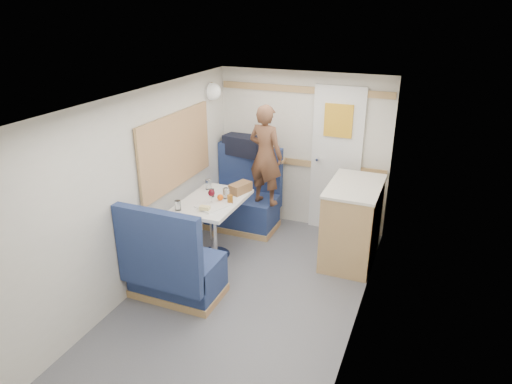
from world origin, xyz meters
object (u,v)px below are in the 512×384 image
at_px(dinette_table, 213,212).
at_px(galley_counter, 352,222).
at_px(beer_glass, 230,199).
at_px(bench_near, 174,271).
at_px(bench_far, 244,205).
at_px(person, 266,155).
at_px(orange_fruit, 220,197).
at_px(dome_light, 213,92).
at_px(cheese_block, 205,208).
at_px(tumbler_mid, 208,184).
at_px(tumbler_right, 226,193).
at_px(wine_glass, 211,193).
at_px(bread_loaf, 240,188).
at_px(tray, 213,206).
at_px(pepper_grinder, 213,193).
at_px(duffel_bag, 244,145).
at_px(tumbler_left, 178,205).

height_order(dinette_table, galley_counter, galley_counter).
bearing_deg(beer_glass, bench_near, -104.80).
relative_size(bench_far, person, 0.86).
xyz_separation_m(person, orange_fruit, (-0.25, -0.74, -0.29)).
relative_size(bench_far, dome_light, 5.25).
height_order(bench_near, cheese_block, bench_near).
xyz_separation_m(dome_light, tumbler_mid, (0.20, -0.58, -0.97)).
bearing_deg(tumbler_right, wine_glass, -111.22).
bearing_deg(bread_loaf, beer_glass, -85.45).
relative_size(bench_far, galley_counter, 1.14).
distance_m(dome_light, orange_fruit, 1.39).
bearing_deg(tumbler_right, galley_counter, 18.42).
xyz_separation_m(dome_light, orange_fruit, (0.49, -0.86, -0.98)).
bearing_deg(bench_far, bread_loaf, -69.98).
height_order(bench_near, dome_light, dome_light).
distance_m(wine_glass, tumbler_mid, 0.44).
relative_size(person, tray, 3.66).
relative_size(bench_near, person, 0.86).
xyz_separation_m(orange_fruit, tumbler_mid, (-0.29, 0.28, 0.01)).
height_order(person, orange_fruit, person).
distance_m(dome_light, galley_counter, 2.28).
xyz_separation_m(orange_fruit, bread_loaf, (0.09, 0.33, 0.00)).
xyz_separation_m(person, pepper_grinder, (-0.39, -0.65, -0.30)).
bearing_deg(duffel_bag, tray, -72.35).
bearing_deg(wine_glass, tumbler_left, -133.03).
height_order(beer_glass, pepper_grinder, beer_glass).
bearing_deg(dome_light, duffel_bag, 42.72).
bearing_deg(pepper_grinder, wine_glass, -65.51).
bearing_deg(tumbler_mid, tumbler_right, -27.93).
bearing_deg(bench_near, duffel_bag, 92.82).
bearing_deg(galley_counter, bench_far, 167.90).
xyz_separation_m(dome_light, bread_loaf, (0.59, -0.53, -0.97)).
bearing_deg(person, pepper_grinder, 71.33).
bearing_deg(orange_fruit, tray, -95.94).
bearing_deg(galley_counter, tumbler_mid, -170.30).
bearing_deg(bread_loaf, wine_glass, -110.14).
height_order(pepper_grinder, bread_loaf, bread_loaf).
relative_size(bench_far, tray, 3.14).
height_order(tumbler_left, tumbler_right, tumbler_right).
relative_size(bench_far, tumbler_right, 8.79).
relative_size(bench_far, duffel_bag, 1.98).
height_order(bench_near, wine_glass, bench_near).
distance_m(dinette_table, person, 0.95).
distance_m(bench_far, orange_fruit, 1.00).
xyz_separation_m(tumbler_mid, tumbler_right, (0.31, -0.16, 0.00)).
xyz_separation_m(tray, cheese_block, (-0.03, -0.14, 0.03)).
height_order(cheese_block, wine_glass, wine_glass).
relative_size(dome_light, beer_glass, 2.04).
xyz_separation_m(cheese_block, wine_glass, (-0.02, 0.19, 0.09)).
height_order(bench_far, person, person).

